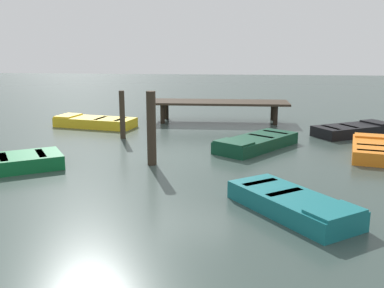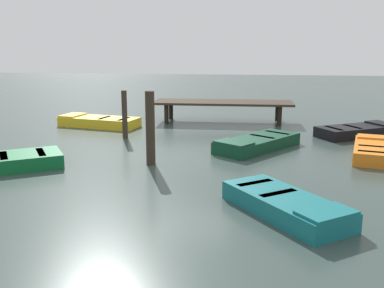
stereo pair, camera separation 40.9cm
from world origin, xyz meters
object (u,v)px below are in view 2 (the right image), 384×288
mooring_piling_mid_right (150,128)px  rowboat_dark_green (257,143)px  dock_segment (223,104)px  rowboat_teal (286,205)px  rowboat_orange (372,150)px  rowboat_yellow (99,121)px  mooring_piling_mid_left (125,114)px  rowboat_black (357,131)px

mooring_piling_mid_right → rowboat_dark_green: bearing=37.4°
dock_segment → rowboat_teal: bearing=-80.7°
mooring_piling_mid_right → rowboat_orange: bearing=15.1°
rowboat_teal → mooring_piling_mid_right: 5.15m
rowboat_orange → rowboat_yellow: 11.13m
mooring_piling_mid_left → rowboat_dark_green: bearing=-13.6°
rowboat_dark_green → rowboat_black: bearing=161.0°
dock_segment → rowboat_black: size_ratio=1.88×
dock_segment → rowboat_orange: dock_segment is taller
rowboat_teal → rowboat_black: bearing=122.2°
mooring_piling_mid_left → rowboat_orange: bearing=-11.8°
dock_segment → rowboat_dark_green: 5.51m
rowboat_yellow → mooring_piling_mid_right: size_ratio=1.67×
rowboat_orange → dock_segment: bearing=55.0°
rowboat_teal → rowboat_orange: 6.14m
rowboat_yellow → dock_segment: bearing=-148.9°
rowboat_teal → rowboat_orange: bearing=113.5°
rowboat_yellow → mooring_piling_mid_right: (3.65, -5.83, 0.87)m
mooring_piling_mid_right → rowboat_teal: bearing=-43.8°
dock_segment → mooring_piling_mid_left: size_ratio=3.50×
rowboat_black → dock_segment: bearing=124.4°
mooring_piling_mid_left → mooring_piling_mid_right: size_ratio=0.83×
rowboat_yellow → mooring_piling_mid_left: mooring_piling_mid_left is taller
dock_segment → mooring_piling_mid_right: bearing=-103.0°
rowboat_orange → mooring_piling_mid_left: (-8.55, 1.79, 0.69)m
rowboat_orange → rowboat_dark_green: bearing=94.6°
rowboat_yellow → mooring_piling_mid_right: mooring_piling_mid_right is taller
rowboat_dark_green → rowboat_teal: bearing=41.2°
rowboat_dark_green → rowboat_teal: same height
rowboat_orange → rowboat_black: bearing=9.1°
mooring_piling_mid_left → mooring_piling_mid_right: (1.82, -3.60, 0.18)m
rowboat_black → rowboat_dark_green: bearing=-175.2°
dock_segment → mooring_piling_mid_right: (-1.62, -7.66, 0.24)m
rowboat_dark_green → rowboat_orange: (3.59, -0.59, 0.00)m
rowboat_dark_green → mooring_piling_mid_left: 5.15m
rowboat_yellow → rowboat_orange: bearing=170.8°
rowboat_black → rowboat_teal: bearing=-141.3°
rowboat_orange → rowboat_black: (0.27, 3.28, -0.00)m
rowboat_teal → rowboat_orange: (3.06, 5.32, 0.00)m
rowboat_orange → rowboat_teal: bearing=164.0°
dock_segment → rowboat_teal: 11.38m
mooring_piling_mid_right → mooring_piling_mid_left: bearing=116.9°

